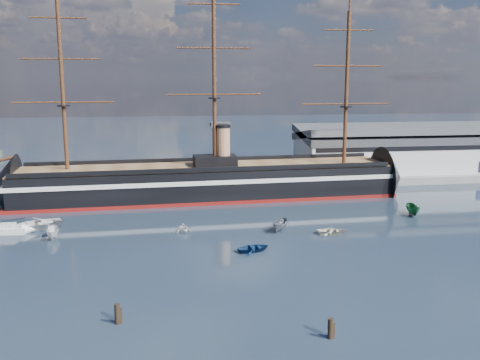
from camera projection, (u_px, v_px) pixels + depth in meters
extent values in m
plane|color=#1B2532|center=(224.00, 219.00, 109.32)|extent=(600.00, 600.00, 0.00)
cube|color=slate|center=(245.00, 184.00, 145.74)|extent=(180.00, 18.00, 2.00)
cube|color=#B7BABC|center=(406.00, 153.00, 155.25)|extent=(62.00, 20.00, 10.00)
cube|color=#3F4247|center=(407.00, 133.00, 154.19)|extent=(63.00, 21.00, 2.00)
cube|color=silver|center=(220.00, 153.00, 140.11)|extent=(4.00, 4.00, 14.00)
cube|color=#3F4247|center=(220.00, 124.00, 138.70)|extent=(5.00, 5.00, 1.00)
cube|color=black|center=(207.00, 182.00, 127.74)|extent=(88.63, 19.97, 7.00)
cube|color=silver|center=(207.00, 177.00, 127.52)|extent=(90.64, 20.30, 1.00)
cube|color=maroon|center=(207.00, 196.00, 128.43)|extent=(90.64, 20.26, 0.90)
cone|color=black|center=(2.00, 189.00, 121.07)|extent=(14.70, 16.30, 15.68)
cone|color=black|center=(391.00, 177.00, 134.53)|extent=(11.70, 16.16, 15.68)
cube|color=brown|center=(207.00, 167.00, 127.06)|extent=(88.58, 18.69, 0.40)
cube|color=black|center=(215.00, 161.00, 127.09)|extent=(10.26, 6.45, 2.50)
cylinder|color=tan|center=(223.00, 146.00, 126.72)|extent=(3.20, 3.20, 9.00)
cylinder|color=#381E0F|center=(62.00, 85.00, 118.81)|extent=(0.90, 0.90, 38.00)
cylinder|color=#381E0F|center=(214.00, 76.00, 123.35)|extent=(0.90, 0.90, 42.00)
cylinder|color=#381E0F|center=(347.00, 89.00, 128.55)|extent=(0.90, 0.90, 36.00)
cube|color=silver|center=(3.00, 231.00, 98.93)|extent=(8.67, 3.17, 1.13)
cube|color=silver|center=(2.00, 226.00, 98.76)|extent=(4.66, 2.17, 0.91)
imported|color=silver|center=(53.00, 238.00, 96.08)|extent=(6.45, 2.93, 2.50)
imported|color=navy|center=(254.00, 251.00, 89.00)|extent=(2.27, 3.68, 1.60)
imported|color=#575C6A|center=(280.00, 231.00, 100.73)|extent=(6.68, 5.47, 2.57)
imported|color=silver|center=(183.00, 232.00, 99.78)|extent=(5.78, 3.94, 1.95)
imported|color=beige|center=(332.00, 234.00, 98.77)|extent=(1.72, 3.53, 1.59)
imported|color=#174E29|center=(413.00, 215.00, 112.25)|extent=(7.36, 3.91, 2.79)
imported|color=silver|center=(36.00, 229.00, 102.09)|extent=(4.61, 6.40, 2.78)
cylinder|color=black|center=(118.00, 324.00, 62.81)|extent=(0.64, 0.64, 3.17)
cylinder|color=black|center=(330.00, 338.00, 59.26)|extent=(0.64, 0.64, 3.05)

